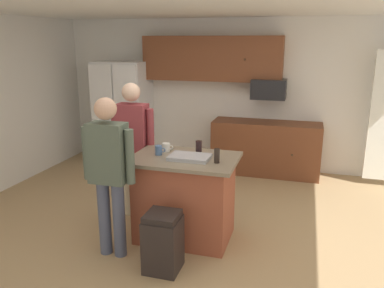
% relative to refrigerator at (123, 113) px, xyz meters
% --- Properties ---
extents(floor, '(7.04, 7.04, 0.00)m').
position_rel_refrigerator_xyz_m(floor, '(2.00, -2.38, -0.93)').
color(floor, tan).
rests_on(floor, ground).
extents(ceiling, '(7.04, 7.04, 0.00)m').
position_rel_refrigerator_xyz_m(ceiling, '(2.00, -2.38, 1.67)').
color(ceiling, white).
extents(back_wall, '(6.40, 0.10, 2.60)m').
position_rel_refrigerator_xyz_m(back_wall, '(2.00, 0.42, 0.37)').
color(back_wall, white).
rests_on(back_wall, ground).
extents(cabinet_run_upper, '(2.40, 0.38, 0.75)m').
position_rel_refrigerator_xyz_m(cabinet_run_upper, '(1.60, 0.22, 0.99)').
color(cabinet_run_upper, brown).
extents(cabinet_run_lower, '(1.80, 0.63, 0.90)m').
position_rel_refrigerator_xyz_m(cabinet_run_lower, '(2.60, 0.10, -0.48)').
color(cabinet_run_lower, brown).
rests_on(cabinet_run_lower, ground).
extents(refrigerator, '(0.91, 0.76, 1.86)m').
position_rel_refrigerator_xyz_m(refrigerator, '(0.00, 0.00, 0.00)').
color(refrigerator, white).
rests_on(refrigerator, ground).
extents(microwave_over_range, '(0.56, 0.40, 0.32)m').
position_rel_refrigerator_xyz_m(microwave_over_range, '(2.60, 0.12, 0.52)').
color(microwave_over_range, black).
extents(kitchen_island, '(1.18, 0.82, 0.98)m').
position_rel_refrigerator_xyz_m(kitchen_island, '(1.95, -2.45, -0.44)').
color(kitchen_island, '#9E4C33').
rests_on(kitchen_island, ground).
extents(person_guest_by_door, '(0.57, 0.22, 1.69)m').
position_rel_refrigerator_xyz_m(person_guest_by_door, '(1.32, -3.02, 0.05)').
color(person_guest_by_door, '#4C5166').
rests_on(person_guest_by_door, ground).
extents(person_guest_right, '(0.57, 0.23, 1.73)m').
position_rel_refrigerator_xyz_m(person_guest_right, '(1.15, -2.06, 0.07)').
color(person_guest_right, tan).
rests_on(person_guest_right, ground).
extents(mug_ceramic_white, '(0.12, 0.08, 0.11)m').
position_rel_refrigerator_xyz_m(mug_ceramic_white, '(1.65, -2.45, 0.10)').
color(mug_ceramic_white, '#4C6B99').
rests_on(mug_ceramic_white, kitchen_island).
extents(mug_blue_stoneware, '(0.13, 0.09, 0.10)m').
position_rel_refrigerator_xyz_m(mug_blue_stoneware, '(1.68, -2.29, 0.09)').
color(mug_blue_stoneware, white).
rests_on(mug_blue_stoneware, kitchen_island).
extents(glass_dark_ale, '(0.06, 0.06, 0.16)m').
position_rel_refrigerator_xyz_m(glass_dark_ale, '(2.34, -2.55, 0.12)').
color(glass_dark_ale, black).
rests_on(glass_dark_ale, kitchen_island).
extents(glass_pilsner, '(0.07, 0.07, 0.15)m').
position_rel_refrigerator_xyz_m(glass_pilsner, '(2.07, -2.28, 0.12)').
color(glass_pilsner, black).
rests_on(glass_pilsner, kitchen_island).
extents(serving_tray, '(0.44, 0.30, 0.04)m').
position_rel_refrigerator_xyz_m(serving_tray, '(2.03, -2.50, 0.07)').
color(serving_tray, '#B7B7BC').
rests_on(serving_tray, kitchen_island).
extents(trash_bin, '(0.34, 0.34, 0.61)m').
position_rel_refrigerator_xyz_m(trash_bin, '(1.94, -3.14, -0.63)').
color(trash_bin, black).
rests_on(trash_bin, ground).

